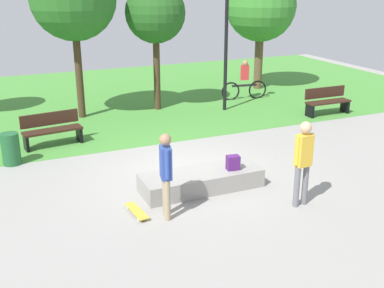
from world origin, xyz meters
TOP-DOWN VIEW (x-y plane):
  - ground_plane at (0.00, 0.00)m, footprint 28.00×28.00m
  - grass_lawn at (0.00, 8.02)m, footprint 26.60×11.97m
  - concrete_ledge at (-0.06, -1.11)m, footprint 2.69×0.94m
  - backpack_on_ledge at (0.64, -1.26)m, footprint 0.31×0.24m
  - skater_performing_trick at (1.46, -2.65)m, footprint 0.43×0.24m
  - skater_watching at (-1.22, -2.04)m, footprint 0.26×0.42m
  - skateboard_by_ledge at (-1.72, -1.68)m, footprint 0.27×0.82m
  - skateboard_spare at (-0.98, -1.39)m, footprint 0.81×0.25m
  - park_bench_far_left at (-2.64, 3.16)m, footprint 1.65×0.68m
  - park_bench_by_oak at (6.38, 2.67)m, footprint 1.60×0.48m
  - tree_tall_oak at (1.33, 5.62)m, footprint 2.03×2.03m
  - tree_leaning_ash at (6.32, 7.10)m, footprint 2.82×2.82m
  - lamp_post at (3.46, 4.57)m, footprint 0.28×0.28m
  - trash_bin at (-3.79, 2.11)m, footprint 0.44×0.44m
  - cyclist_on_bicycle at (4.87, 5.68)m, footprint 1.81×0.33m

SIDE VIEW (x-z plane):
  - ground_plane at x=0.00m, z-range 0.00..0.00m
  - grass_lawn at x=0.00m, z-range 0.00..0.01m
  - skateboard_by_ledge at x=-1.72m, z-range 0.02..0.10m
  - skateboard_spare at x=-0.98m, z-range 0.02..0.10m
  - concrete_ledge at x=-0.06m, z-range 0.00..0.40m
  - trash_bin at x=-3.79m, z-range 0.00..0.80m
  - park_bench_far_left at x=-2.64m, z-range 0.03..0.94m
  - park_bench_by_oak at x=6.38m, z-range 0.03..0.94m
  - backpack_on_ledge at x=0.64m, z-range 0.40..0.72m
  - cyclist_on_bicycle at x=4.87m, z-range -0.13..1.39m
  - skater_watching at x=-1.22m, z-range 0.15..1.86m
  - skater_performing_trick at x=1.46m, z-range 0.16..1.95m
  - lamp_post at x=3.46m, z-range 0.46..4.80m
  - tree_tall_oak at x=1.33m, z-range 1.12..5.45m
  - tree_leaning_ash at x=6.32m, z-range 0.95..5.71m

